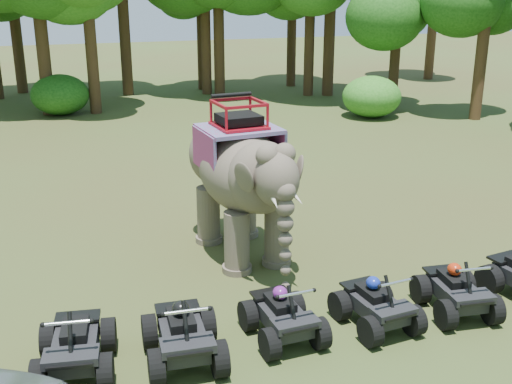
# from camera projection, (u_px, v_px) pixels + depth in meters

# --- Properties ---
(ground) EXTENTS (110.00, 110.00, 0.00)m
(ground) POSITION_uv_depth(u_px,v_px,m) (273.00, 296.00, 13.32)
(ground) COLOR #47381E
(ground) RESTS_ON ground
(elephant) EXTENTS (2.42, 4.64, 3.74)m
(elephant) POSITION_uv_depth(u_px,v_px,m) (241.00, 178.00, 14.84)
(elephant) COLOR brown
(elephant) RESTS_ON ground
(atv_0) EXTENTS (1.49, 1.89, 1.29)m
(atv_0) POSITION_uv_depth(u_px,v_px,m) (74.00, 338.00, 10.59)
(atv_0) COLOR black
(atv_0) RESTS_ON ground
(atv_1) EXTENTS (1.38, 1.84, 1.31)m
(atv_1) POSITION_uv_depth(u_px,v_px,m) (183.00, 327.00, 10.88)
(atv_1) COLOR black
(atv_1) RESTS_ON ground
(atv_2) EXTENTS (1.30, 1.71, 1.21)m
(atv_2) POSITION_uv_depth(u_px,v_px,m) (283.00, 309.00, 11.59)
(atv_2) COLOR black
(atv_2) RESTS_ON ground
(atv_3) EXTENTS (1.36, 1.74, 1.19)m
(atv_3) POSITION_uv_depth(u_px,v_px,m) (377.00, 298.00, 11.99)
(atv_3) COLOR black
(atv_3) RESTS_ON ground
(atv_4) EXTENTS (1.35, 1.75, 1.22)m
(atv_4) POSITION_uv_depth(u_px,v_px,m) (457.00, 284.00, 12.50)
(atv_4) COLOR black
(atv_4) RESTS_ON ground
(tree_0) EXTENTS (6.92, 6.92, 9.88)m
(tree_0) POSITION_uv_depth(u_px,v_px,m) (123.00, 3.00, 34.31)
(tree_0) COLOR #195114
(tree_0) RESTS_ON ground
(tree_1) EXTENTS (6.64, 6.64, 9.49)m
(tree_1) POSITION_uv_depth(u_px,v_px,m) (218.00, 6.00, 34.47)
(tree_1) COLOR #195114
(tree_1) RESTS_ON ground
(tree_2) EXTENTS (5.76, 5.76, 8.23)m
(tree_2) POSITION_uv_depth(u_px,v_px,m) (310.00, 19.00, 34.39)
(tree_2) COLOR #195114
(tree_2) RESTS_ON ground
(tree_3) EXTENTS (4.74, 4.74, 6.78)m
(tree_3) POSITION_uv_depth(u_px,v_px,m) (396.00, 38.00, 31.71)
(tree_3) COLOR #195114
(tree_3) RESTS_ON ground
(tree_4) EXTENTS (5.37, 5.37, 7.68)m
(tree_4) POSITION_uv_depth(u_px,v_px,m) (484.00, 34.00, 28.53)
(tree_4) COLOR #195114
(tree_4) RESTS_ON ground
(tree_27) EXTENTS (6.91, 6.91, 9.87)m
(tree_27) POSITION_uv_depth(u_px,v_px,m) (39.00, 8.00, 29.20)
(tree_27) COLOR #195114
(tree_27) RESTS_ON ground
(tree_28) EXTENTS (5.75, 5.75, 8.22)m
(tree_28) POSITION_uv_depth(u_px,v_px,m) (89.00, 26.00, 29.77)
(tree_28) COLOR #195114
(tree_28) RESTS_ON ground
(tree_30) EXTENTS (5.64, 5.64, 8.06)m
(tree_30) POSITION_uv_depth(u_px,v_px,m) (205.00, 20.00, 34.89)
(tree_30) COLOR #195114
(tree_30) RESTS_ON ground
(tree_32) EXTENTS (5.69, 5.69, 8.13)m
(tree_32) POSITION_uv_depth(u_px,v_px,m) (292.00, 16.00, 37.46)
(tree_32) COLOR #195114
(tree_32) RESTS_ON ground
(tree_33) EXTENTS (5.16, 5.16, 7.38)m
(tree_33) POSITION_uv_depth(u_px,v_px,m) (201.00, 24.00, 36.51)
(tree_33) COLOR #195114
(tree_33) RESTS_ON ground
(tree_36) EXTENTS (6.79, 6.79, 9.71)m
(tree_36) POSITION_uv_depth(u_px,v_px,m) (13.00, 4.00, 34.95)
(tree_36) COLOR #195114
(tree_36) RESTS_ON ground
(tree_37) EXTENTS (6.41, 6.41, 9.16)m
(tree_37) POSITION_uv_depth(u_px,v_px,m) (434.00, 5.00, 39.85)
(tree_37) COLOR #195114
(tree_37) RESTS_ON ground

